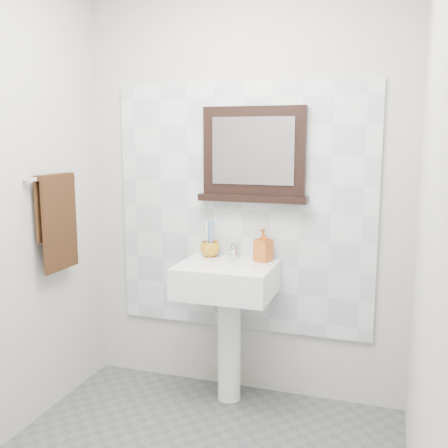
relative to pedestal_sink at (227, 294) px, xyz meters
The scene contains 10 objects.
back_wall 0.62m from the pedestal_sink, 82.81° to the left, with size 2.00×0.01×2.50m, color #B8B5AF.
right_wall 1.47m from the pedestal_sink, 40.34° to the right, with size 0.01×2.20×2.50m, color #B8B5AF.
splashback 0.52m from the pedestal_sink, 82.42° to the left, with size 1.60×0.02×1.50m, color silver.
pedestal_sink is the anchor object (origin of this frame).
toothbrush_cup 0.31m from the pedestal_sink, 136.98° to the left, with size 0.12×0.12×0.09m, color #C68417.
toothbrushes 0.38m from the pedestal_sink, 136.94° to the left, with size 0.05×0.04×0.21m.
soap_dispenser 0.36m from the pedestal_sink, 34.80° to the left, with size 0.09×0.09×0.20m, color #AD3314.
framed_mirror 0.82m from the pedestal_sink, 60.43° to the left, with size 0.66×0.11×0.56m.
towel_bar 1.19m from the pedestal_sink, 160.92° to the right, with size 0.07×0.40×0.03m.
hand_towel 1.08m from the pedestal_sink, 160.78° to the right, with size 0.06×0.30×0.55m.
Camera 1 is at (0.88, -1.94, 1.59)m, focal length 42.00 mm.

